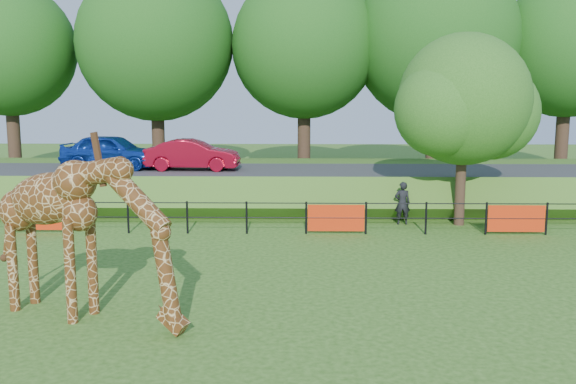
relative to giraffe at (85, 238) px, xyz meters
name	(u,v)px	position (x,y,z in m)	size (l,w,h in m)	color
ground	(216,316)	(2.65, 0.21, -1.75)	(90.00, 90.00, 0.00)	#2C5515
giraffe	(85,238)	(0.00, 0.00, 0.00)	(4.90, 0.90, 3.50)	#562E11
perimeter_fence	(247,218)	(2.65, 8.21, -1.20)	(28.07, 0.10, 1.10)	black
embankment	(260,183)	(2.65, 15.71, -1.10)	(40.00, 9.00, 1.30)	#2C5515
road	(258,171)	(2.65, 14.21, -0.39)	(40.00, 5.00, 0.12)	#303133
car_blue	(112,151)	(-3.74, 14.73, 0.42)	(1.76, 4.38, 1.49)	#153DAE
car_red	(193,155)	(-0.14, 14.22, 0.32)	(1.38, 3.95, 1.30)	maroon
visitor	(402,203)	(8.11, 9.86, -0.97)	(0.57, 0.37, 1.55)	black
tree_east	(466,105)	(10.24, 9.85, 2.53)	(5.40, 4.71, 6.76)	#332217
bg_tree_line	(302,45)	(4.54, 22.21, 5.44)	(37.30, 8.80, 11.82)	#332217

